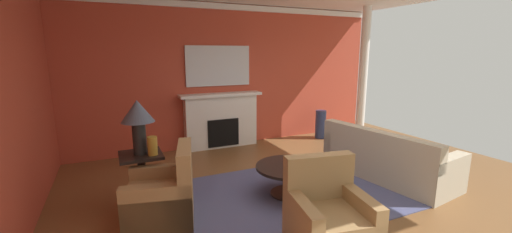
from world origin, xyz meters
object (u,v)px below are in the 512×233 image
sofa (386,160)px  side_table (142,174)px  table_lamp (138,116)px  mantel_mirror (218,66)px  vase_on_side_table (152,146)px  coffee_table (290,173)px  vase_tall_corner (321,124)px  armchair_facing_fireplace (328,220)px  armchair_near_window (164,197)px  fireplace (221,122)px

sofa → side_table: 3.87m
table_lamp → mantel_mirror: bearing=49.4°
mantel_mirror → vase_on_side_table: bearing=-126.8°
coffee_table → side_table: bearing=160.9°
mantel_mirror → vase_tall_corner: 2.88m
armchair_facing_fireplace → vase_on_side_table: bearing=130.2°
sofa → coffee_table: size_ratio=2.20×
armchair_facing_fireplace → coffee_table: armchair_facing_fireplace is taller
armchair_near_window → armchair_facing_fireplace: size_ratio=1.02×
armchair_near_window → table_lamp: bearing=106.0°
fireplace → mantel_mirror: mantel_mirror is taller
armchair_facing_fireplace → vase_on_side_table: size_ratio=3.72×
fireplace → side_table: fireplace is taller
armchair_facing_fireplace → side_table: size_ratio=1.36×
fireplace → table_lamp: 2.85m
fireplace → vase_on_side_table: size_ratio=7.05×
armchair_facing_fireplace → vase_tall_corner: bearing=54.9°
armchair_facing_fireplace → vase_tall_corner: armchair_facing_fireplace is taller
mantel_mirror → armchair_near_window: (-1.68, -2.81, -1.48)m
sofa → coffee_table: sofa is taller
side_table → vase_on_side_table: (0.15, -0.12, 0.43)m
side_table → table_lamp: bearing=0.0°
armchair_near_window → coffee_table: 1.80m
armchair_near_window → table_lamp: table_lamp is taller
side_table → table_lamp: 0.82m
fireplace → armchair_near_window: 3.18m
side_table → armchair_near_window: bearing=-74.0°
armchair_near_window → vase_tall_corner: bearing=30.1°
coffee_table → vase_tall_corner: 3.37m
coffee_table → sofa: bearing=-3.6°
sofa → vase_on_side_table: (-3.63, 0.68, 0.53)m
side_table → vase_tall_corner: 4.66m
armchair_facing_fireplace → vase_on_side_table: 2.46m
armchair_near_window → vase_tall_corner: 4.77m
armchair_near_window → vase_tall_corner: (4.13, 2.39, 0.03)m
coffee_table → vase_tall_corner: bearing=46.2°
sofa → coffee_table: (-1.80, 0.11, 0.04)m
sofa → armchair_near_window: 3.60m
mantel_mirror → vase_tall_corner: mantel_mirror is taller
armchair_near_window → vase_on_side_table: bearing=93.8°
armchair_near_window → armchair_facing_fireplace: 2.01m
vase_tall_corner → vase_on_side_table: 4.59m
mantel_mirror → table_lamp: bearing=-130.6°
sofa → side_table: bearing=168.1°
sofa → armchair_facing_fireplace: 2.38m
sofa → armchair_facing_fireplace: armchair_facing_fireplace is taller
sofa → armchair_facing_fireplace: (-2.08, -1.16, 0.01)m
vase_on_side_table → fireplace: bearing=51.8°
armchair_facing_fireplace → table_lamp: size_ratio=1.27×
fireplace → side_table: bearing=-132.2°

